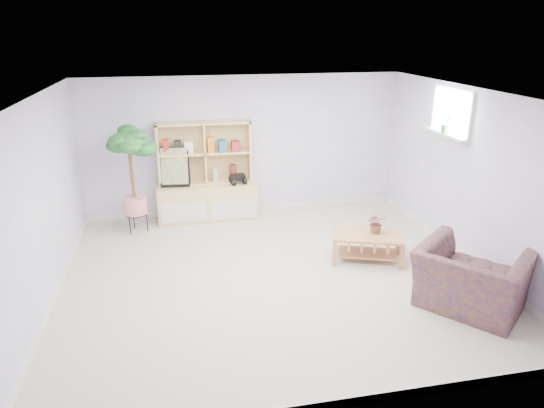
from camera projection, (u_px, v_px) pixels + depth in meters
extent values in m
cube|color=#C0B39B|center=(273.00, 275.00, 6.52)|extent=(5.50, 5.00, 0.01)
cube|color=white|center=(273.00, 94.00, 5.70)|extent=(5.50, 5.00, 0.01)
cube|color=#BDB3DF|center=(244.00, 146.00, 8.41)|extent=(5.50, 0.01, 2.40)
cube|color=#BDB3DF|center=(337.00, 289.00, 3.81)|extent=(5.50, 0.01, 2.40)
cube|color=#BDB3DF|center=(41.00, 205.00, 5.60)|extent=(0.01, 5.00, 2.40)
cube|color=#BDB3DF|center=(470.00, 178.00, 6.63)|extent=(0.01, 5.00, 2.40)
cube|color=silver|center=(446.00, 134.00, 7.00)|extent=(0.14, 1.00, 0.04)
imported|color=#1A6B24|center=(377.00, 223.00, 6.82)|extent=(0.30, 0.27, 0.30)
imported|color=#181B49|center=(472.00, 275.00, 5.62)|extent=(1.53, 1.55, 0.86)
imported|color=#164E1E|center=(446.00, 124.00, 6.98)|extent=(0.15, 0.12, 0.25)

